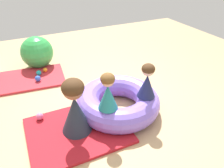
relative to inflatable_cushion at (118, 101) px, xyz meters
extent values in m
plane|color=tan|center=(-0.05, -0.09, -0.17)|extent=(8.00, 8.00, 0.00)
cube|color=red|center=(-1.16, 1.52, -0.15)|extent=(1.53, 1.00, 0.04)
cube|color=#B21923|center=(-0.67, -0.16, -0.15)|extent=(1.27, 1.04, 0.04)
torus|color=#8466E0|center=(0.00, 0.00, 0.00)|extent=(1.20, 1.20, 0.34)
cone|color=teal|center=(-0.28, -0.27, 0.33)|extent=(0.35, 0.35, 0.33)
sphere|color=#DBAD89|center=(-0.28, -0.27, 0.57)|extent=(0.16, 0.16, 0.16)
ellipsoid|color=brown|center=(-0.28, -0.27, 0.59)|extent=(0.18, 0.18, 0.14)
cone|color=navy|center=(0.29, -0.25, 0.33)|extent=(0.33, 0.33, 0.32)
sphere|color=beige|center=(0.29, -0.25, 0.57)|extent=(0.16, 0.16, 0.16)
ellipsoid|color=#472D19|center=(0.29, -0.25, 0.58)|extent=(0.17, 0.17, 0.14)
cone|color=#232D3D|center=(-0.67, -0.16, 0.12)|extent=(0.52, 0.52, 0.50)
sphere|color=#936647|center=(-0.67, -0.16, 0.49)|extent=(0.25, 0.25, 0.25)
ellipsoid|color=#472D19|center=(-0.67, -0.16, 0.51)|extent=(0.27, 0.27, 0.21)
sphere|color=pink|center=(-1.07, 0.25, -0.08)|extent=(0.10, 0.10, 0.10)
sphere|color=teal|center=(-0.87, 1.54, -0.08)|extent=(0.09, 0.09, 0.09)
sphere|color=blue|center=(-0.92, 1.33, -0.08)|extent=(0.10, 0.10, 0.10)
sphere|color=green|center=(-0.36, 0.20, -0.10)|extent=(0.06, 0.06, 0.06)
sphere|color=orange|center=(-0.74, 1.62, -0.09)|extent=(0.08, 0.08, 0.08)
sphere|color=green|center=(-0.79, 1.98, 0.14)|extent=(0.63, 0.63, 0.63)
camera|label=1|loc=(-1.18, -2.26, 1.85)|focal=34.95mm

